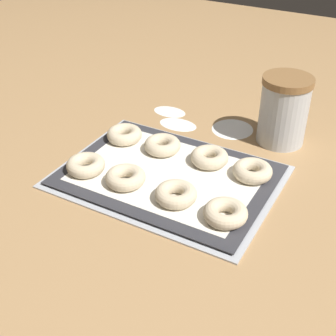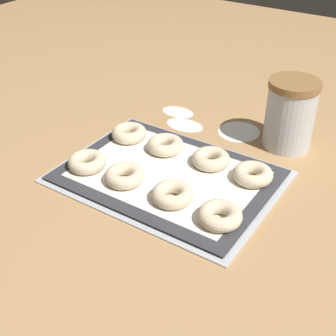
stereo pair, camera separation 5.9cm
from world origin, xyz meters
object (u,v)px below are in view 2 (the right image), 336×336
bagel_back_mid_right (211,159)px  bagel_back_far_right (253,174)px  bagel_back_far_left (129,133)px  bagel_back_mid_left (165,145)px  flour_canister (290,114)px  baking_tray (168,176)px  bagel_front_far_left (87,162)px  bagel_front_far_right (220,216)px  bagel_front_mid_left (125,176)px  bagel_front_mid_right (172,194)px

bagel_back_mid_right → bagel_back_far_right: size_ratio=1.00×
bagel_back_far_left → bagel_back_mid_left: 0.10m
bagel_back_mid_left → flour_canister: flour_canister is taller
bagel_back_mid_right → flour_canister: size_ratio=0.51×
baking_tray → bagel_front_far_left: size_ratio=5.46×
bagel_front_far_right → bagel_back_mid_left: bearing=145.2°
baking_tray → bagel_front_far_left: bearing=-154.5°
bagel_back_mid_left → bagel_back_mid_right: (0.12, 0.01, 0.00)m
bagel_front_far_right → bagel_back_far_right: bearing=92.2°
baking_tray → flour_canister: bearing=59.3°
bagel_front_far_left → bagel_front_mid_left: same height
bagel_front_far_right → flour_canister: 0.35m
bagel_front_far_left → bagel_back_mid_right: bearing=35.8°
bagel_front_far_left → bagel_front_mid_left: (0.10, 0.00, 0.00)m
bagel_back_mid_left → flour_canister: 0.29m
baking_tray → bagel_back_mid_right: bagel_back_mid_right is taller
bagel_front_far_right → flour_canister: bearing=91.1°
bagel_front_mid_left → bagel_back_far_left: (-0.10, 0.15, 0.00)m
bagel_back_far_right → flour_canister: size_ratio=0.51×
bagel_front_mid_left → bagel_back_far_left: same height
bagel_back_far_right → bagel_back_mid_right: bearing=177.5°
bagel_front_mid_left → bagel_back_mid_right: bearing=52.6°
bagel_back_mid_left → bagel_back_far_right: size_ratio=1.00×
bagel_front_mid_left → bagel_front_mid_right: 0.12m
bagel_front_far_right → bagel_back_far_right: same height
bagel_front_far_right → flour_canister: flour_canister is taller
baking_tray → bagel_back_far_left: bagel_back_far_left is taller
bagel_front_far_left → bagel_back_mid_right: size_ratio=1.00×
bagel_back_far_left → bagel_back_mid_left: size_ratio=1.00×
bagel_front_far_left → bagel_back_far_right: bearing=25.6°
bagel_back_mid_left → bagel_front_mid_left: bearing=-90.9°
baking_tray → bagel_front_far_right: bagel_front_far_right is taller
bagel_back_mid_left → bagel_back_far_right: 0.22m
bagel_front_far_left → bagel_back_mid_right: (0.22, 0.16, 0.00)m
bagel_front_far_left → flour_canister: 0.47m
bagel_back_far_left → bagel_back_mid_left: bearing=0.8°
baking_tray → bagel_back_mid_right: (0.06, 0.08, 0.02)m
bagel_front_mid_right → bagel_back_far_right: size_ratio=1.00×
bagel_front_far_left → bagel_back_mid_left: size_ratio=1.00×
bagel_back_mid_right → flour_canister: bearing=61.8°
bagel_front_mid_left → bagel_front_far_left: bearing=-178.4°
bagel_front_far_left → flour_canister: flour_canister is taller
bagel_back_mid_right → bagel_back_far_right: 0.10m
bagel_front_mid_left → bagel_back_mid_left: same height
bagel_front_far_right → bagel_back_mid_right: 0.19m
bagel_front_far_left → bagel_front_mid_right: 0.22m
baking_tray → bagel_front_mid_left: 0.10m
baking_tray → bagel_front_far_left: bagel_front_far_left is taller
bagel_back_mid_left → bagel_back_mid_right: bearing=2.7°
bagel_front_mid_left → flour_canister: size_ratio=0.51×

